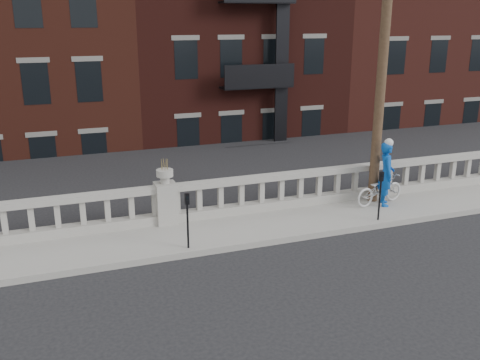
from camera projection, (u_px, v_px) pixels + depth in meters
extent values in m
plane|color=black|center=(210.00, 296.00, 10.82)|extent=(120.00, 120.00, 0.00)
cube|color=#9A978F|center=(175.00, 238.00, 13.49)|extent=(32.00, 2.20, 0.15)
cube|color=#9A978F|center=(167.00, 218.00, 14.29)|extent=(28.00, 0.34, 0.25)
cube|color=#9A978F|center=(165.00, 189.00, 14.05)|extent=(28.00, 0.34, 0.16)
cube|color=#9A978F|center=(166.00, 203.00, 14.16)|extent=(0.55, 0.55, 1.10)
cylinder|color=#9A978F|center=(165.00, 180.00, 13.97)|extent=(0.24, 0.24, 0.20)
cylinder|color=#9A978F|center=(165.00, 173.00, 13.92)|extent=(0.44, 0.44, 0.18)
cube|color=#605E59|center=(168.00, 301.00, 15.39)|extent=(36.00, 0.50, 5.15)
cube|color=black|center=(97.00, 184.00, 35.65)|extent=(80.00, 44.00, 0.50)
cube|color=#595651|center=(85.00, 269.00, 18.62)|extent=(16.00, 7.00, 4.00)
cube|color=#595651|center=(339.00, 34.00, 46.49)|extent=(14.00, 14.00, 18.00)
cube|color=#4D1F16|center=(16.00, 88.00, 26.82)|extent=(10.00, 14.00, 14.00)
cube|color=#39130F|center=(207.00, 67.00, 29.90)|extent=(10.00, 14.00, 15.50)
cube|color=#511F18|center=(359.00, 90.00, 33.72)|extent=(10.00, 14.00, 12.00)
cylinder|color=#422D1E|center=(385.00, 27.00, 14.59)|extent=(0.28, 0.28, 10.00)
cylinder|color=black|center=(188.00, 226.00, 12.59)|extent=(0.05, 0.05, 1.10)
cube|color=black|center=(187.00, 199.00, 12.39)|extent=(0.10, 0.08, 0.26)
cube|color=black|center=(187.00, 198.00, 12.34)|extent=(0.06, 0.01, 0.08)
cylinder|color=black|center=(379.00, 201.00, 14.34)|extent=(0.05, 0.05, 1.10)
cube|color=black|center=(381.00, 176.00, 14.14)|extent=(0.10, 0.08, 0.26)
cube|color=black|center=(383.00, 175.00, 14.09)|extent=(0.06, 0.01, 0.08)
imported|color=beige|center=(380.00, 189.00, 15.63)|extent=(1.78, 0.89, 0.89)
imported|color=#0B47A8|center=(386.00, 174.00, 15.41)|extent=(0.69, 0.81, 1.87)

